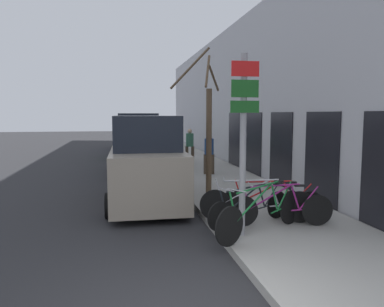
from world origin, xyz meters
TOP-DOWN VIEW (x-y plane):
  - ground_plane at (0.00, 11.20)m, footprint 80.00×80.00m
  - sidewalk_curb at (2.60, 14.00)m, footprint 3.20×32.00m
  - building_facade at (4.35, 13.91)m, footprint 0.23×32.00m
  - signpost at (1.40, 2.66)m, footprint 0.55×0.14m
  - bicycle_0 at (1.81, 2.63)m, footprint 2.27×1.46m
  - bicycle_1 at (2.35, 3.05)m, footprint 2.19×0.50m
  - bicycle_2 at (1.80, 3.28)m, footprint 2.07×0.95m
  - bicycle_3 at (2.01, 3.45)m, footprint 2.38×0.77m
  - bicycle_4 at (2.46, 3.68)m, footprint 2.16×0.82m
  - parked_car_0 at (-0.16, 6.25)m, footprint 2.15×4.70m
  - parked_car_1 at (-0.14, 11.76)m, footprint 1.94×4.55m
  - parked_car_2 at (-0.14, 17.32)m, footprint 2.12×4.30m
  - parked_car_3 at (-0.11, 22.53)m, footprint 2.30×4.27m
  - pedestrian_near at (2.40, 13.37)m, footprint 0.42×0.36m
  - pedestrian_far at (2.51, 9.91)m, footprint 0.40×0.35m
  - street_tree at (1.58, 6.26)m, footprint 1.54×1.26m

SIDE VIEW (x-z plane):
  - ground_plane at x=0.00m, z-range 0.00..0.00m
  - sidewalk_curb at x=2.60m, z-range 0.00..0.15m
  - bicycle_2 at x=1.80m, z-range 0.10..0.93m
  - bicycle_4 at x=2.46m, z-range 0.09..0.95m
  - bicycle_1 at x=2.35m, z-range 0.09..0.98m
  - bicycle_3 at x=2.01m, z-range 0.08..1.02m
  - bicycle_0 at x=1.81m, z-range 0.08..1.06m
  - parked_car_2 at x=-0.14m, z-range -0.09..2.05m
  - parked_car_3 at x=-0.11m, z-range -0.12..2.24m
  - pedestrian_far at x=2.51m, z-range 0.27..1.85m
  - pedestrian_near at x=2.40m, z-range 0.27..1.88m
  - parked_car_0 at x=-0.16m, z-range -0.11..2.30m
  - parked_car_1 at x=-0.14m, z-range -0.12..2.37m
  - street_tree at x=1.58m, z-range -0.10..4.05m
  - signpost at x=1.40m, z-range 0.31..3.72m
  - building_facade at x=4.35m, z-range -0.03..6.47m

